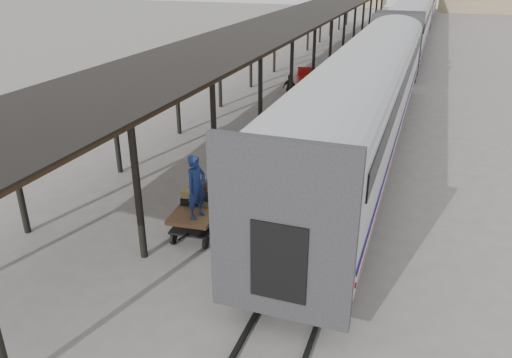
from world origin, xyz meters
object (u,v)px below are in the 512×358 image
(luggage_tug, at_px, (305,82))
(pedestrian, at_px, (290,89))
(porter, at_px, (196,187))
(baggage_cart, at_px, (200,212))

(luggage_tug, bearing_deg, pedestrian, -113.69)
(porter, bearing_deg, pedestrian, 23.22)
(porter, height_order, pedestrian, porter)
(baggage_cart, xyz_separation_m, porter, (0.25, -0.65, 1.15))
(porter, relative_size, pedestrian, 1.12)
(luggage_tug, bearing_deg, baggage_cart, -105.49)
(baggage_cart, height_order, porter, porter)
(baggage_cart, height_order, luggage_tug, luggage_tug)
(baggage_cart, height_order, pedestrian, pedestrian)
(baggage_cart, distance_m, porter, 1.35)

